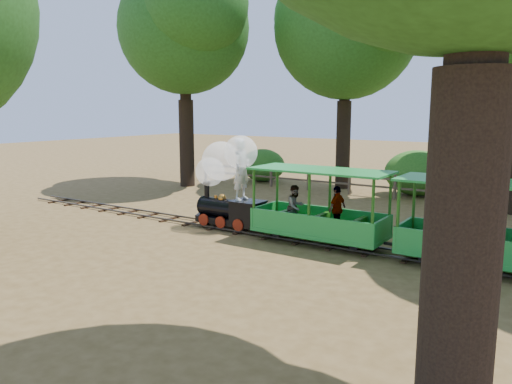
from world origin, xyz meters
The scene contains 10 objects.
ground centered at (0.00, 0.00, 0.00)m, with size 90.00×90.00×0.00m, color olive.
track centered at (0.00, 0.00, 0.07)m, with size 22.00×1.00×0.10m.
locomotive centered at (-1.67, 0.07, 1.68)m, with size 2.57×1.21×2.95m.
carriage_front centered at (1.48, 0.01, 0.81)m, with size 3.79×1.55×1.97m.
carriage_rear centered at (5.60, 0.01, 0.82)m, with size 3.79×1.55×1.97m.
oak_nw centered at (-8.53, 6.08, 7.62)m, with size 7.52×6.62×10.33m.
oak_nc centered at (-2.03, 9.59, 7.63)m, with size 8.11×7.13×10.55m.
fence centered at (0.00, 8.00, 0.58)m, with size 18.10×0.10×1.00m.
shrub_west centered at (-6.30, 9.30, 0.82)m, with size 2.38×1.83×1.65m, color #2D6B1E.
shrub_mid_w centered at (1.52, 9.30, 0.97)m, with size 2.80×2.15×1.94m, color #2D6B1E.
Camera 1 is at (7.42, -12.02, 3.67)m, focal length 35.00 mm.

